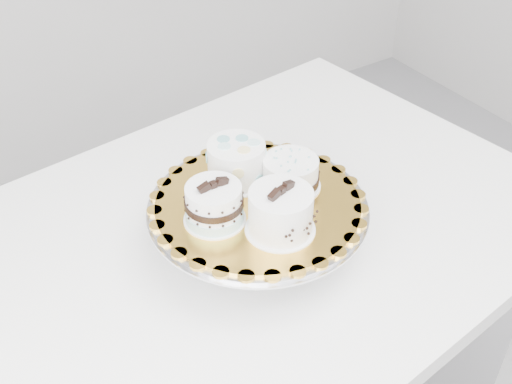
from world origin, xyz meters
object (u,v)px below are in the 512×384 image
table (235,260)px  cake_banded (214,205)px  cake_ribbon (291,174)px  cake_board (258,203)px  cake_swirl (281,213)px  cake_dots (236,162)px  cake_stand (258,218)px

table → cake_banded: bearing=-147.2°
cake_banded → cake_ribbon: bearing=3.5°
cake_board → cake_banded: cake_banded is taller
cake_swirl → cake_dots: cake_swirl is taller
cake_swirl → cake_dots: size_ratio=1.03×
cake_ribbon → cake_dots: bearing=140.9°
cake_stand → cake_swirl: cake_swirl is taller
cake_board → cake_banded: (-0.09, -0.00, 0.03)m
table → cake_swirl: size_ratio=10.68×
cake_stand → cake_dots: bearing=87.6°
cake_stand → cake_banded: (-0.09, -0.00, 0.07)m
cake_swirl → table: bearing=77.4°
table → cake_swirl: (0.01, -0.14, 0.22)m
cake_swirl → cake_ribbon: size_ratio=1.12×
cake_stand → cake_ribbon: cake_ribbon is taller
table → cake_swirl: 0.26m
cake_swirl → cake_dots: bearing=70.2°
table → cake_stand: (0.02, -0.06, 0.14)m
cake_board → cake_ribbon: (0.07, 0.01, 0.03)m
cake_dots → table: bearing=-149.2°
table → cake_board: size_ratio=3.85×
cake_swirl → cake_dots: 0.16m
cake_stand → cake_dots: 0.11m
cake_banded → cake_board: bearing=1.8°
cake_board → cake_banded: bearing=-178.7°
cake_swirl → cake_banded: size_ratio=1.22×
cake_dots → cake_ribbon: cake_dots is taller
cake_swirl → cake_ribbon: bearing=31.5°
table → cake_stand: size_ratio=3.54×
cake_ribbon → cake_stand: bearing=-169.8°
table → cake_ribbon: cake_ribbon is taller
cake_banded → cake_swirl: bearing=-45.2°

